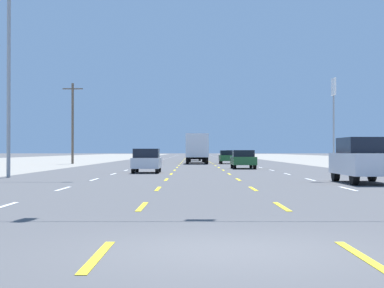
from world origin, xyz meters
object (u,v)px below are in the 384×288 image
suv_center_turn_farther (198,154)px  hatchback_far_left_farthest (146,155)px  hatchback_inner_left_near (148,161)px  hatchback_far_right_distant_b (232,154)px  sedan_inner_right_mid (245,159)px  sedan_inner_right_far (230,157)px  sedan_center_turn_distant_c (196,154)px  box_truck_center_turn_midfar (199,147)px  suv_center_turn_distant_a (196,154)px  suv_far_right_nearest (366,160)px  pole_sign_right_row_2 (336,99)px  streetlight_left_row_0 (22,67)px

suv_center_turn_farther → hatchback_far_left_farthest: (-7.06, 7.32, -0.24)m
hatchback_inner_left_near → hatchback_far_right_distant_b: size_ratio=1.00×
sedan_inner_right_mid → sedan_inner_right_far: size_ratio=1.00×
hatchback_inner_left_near → sedan_inner_right_far: hatchback_inner_left_near is taller
sedan_inner_right_far → hatchback_far_right_distant_b: hatchback_far_right_distant_b is taller
sedan_center_turn_distant_c → box_truck_center_turn_midfar: bearing=-89.9°
box_truck_center_turn_midfar → hatchback_inner_left_near: bearing=-96.8°
box_truck_center_turn_midfar → sedan_center_turn_distant_c: (-0.12, 63.10, -1.08)m
sedan_inner_right_far → sedan_center_turn_distant_c: 63.02m
box_truck_center_turn_midfar → suv_center_turn_distant_a: box_truck_center_turn_midfar is taller
sedan_inner_right_mid → sedan_inner_right_far: bearing=90.4°
sedan_inner_right_mid → hatchback_far_left_farthest: (-10.54, 35.79, 0.03)m
box_truck_center_turn_midfar → hatchback_far_right_distant_b: size_ratio=1.85×
hatchback_inner_left_near → box_truck_center_turn_midfar: (3.43, 28.78, 1.05)m
suv_far_right_nearest → pole_sign_right_row_2: 54.12m
hatchback_inner_left_near → sedan_inner_right_far: bearing=76.8°
suv_far_right_nearest → hatchback_far_left_farthest: (-13.94, 58.53, -0.24)m
box_truck_center_turn_midfar → sedan_center_turn_distant_c: box_truck_center_turn_midfar is taller
suv_center_turn_distant_a → sedan_center_turn_distant_c: bearing=89.8°
sedan_center_turn_distant_c → pole_sign_right_row_2: size_ratio=0.42×
suv_center_turn_distant_a → sedan_center_turn_distant_c: 41.01m
sedan_inner_right_mid → suv_center_turn_farther: (-3.48, 28.47, 0.27)m
sedan_inner_right_mid → sedan_center_turn_distant_c: 82.25m
sedan_inner_right_mid → box_truck_center_turn_midfar: box_truck_center_turn_midfar is taller
suv_far_right_nearest → sedan_center_turn_distant_c: size_ratio=1.09×
suv_center_turn_farther → box_truck_center_turn_midfar: bearing=-90.2°
sedan_inner_right_mid → streetlight_left_row_0: (-13.11, -16.87, 5.06)m
sedan_inner_right_mid → box_truck_center_turn_midfar: bearing=100.4°
suv_center_turn_farther → streetlight_left_row_0: bearing=-102.0°
pole_sign_right_row_2 → streetlight_left_row_0: 54.04m
streetlight_left_row_0 → suv_center_turn_farther: bearing=78.0°
sedan_inner_right_mid → pole_sign_right_row_2: size_ratio=0.42×
suv_center_turn_farther → streetlight_left_row_0: streetlight_left_row_0 is taller
box_truck_center_turn_midfar → pole_sign_right_row_2: pole_sign_right_row_2 is taller
suv_center_turn_farther → hatchback_far_left_farthest: 10.18m
suv_center_turn_farther → suv_center_turn_distant_a: bearing=91.3°
suv_far_right_nearest → hatchback_far_right_distant_b: (0.23, 99.77, -0.24)m
sedan_inner_right_mid → streetlight_left_row_0: 21.96m
sedan_inner_right_mid → suv_center_turn_distant_a: suv_center_turn_distant_a is taller
suv_center_turn_farther → hatchback_far_left_farthest: size_ratio=1.26×
suv_center_turn_farther → suv_center_turn_distant_a: same height
suv_center_turn_distant_a → hatchback_far_right_distant_b: suv_center_turn_distant_a is taller
suv_far_right_nearest → hatchback_far_left_farthest: bearing=103.4°
hatchback_far_left_farthest → hatchback_far_right_distant_b: (14.18, 41.24, 0.00)m
hatchback_inner_left_near → hatchback_far_left_farthest: (-3.60, 45.49, 0.00)m
box_truck_center_turn_midfar → suv_far_right_nearest: bearing=-80.6°
sedan_center_turn_distant_c → streetlight_left_row_0: 99.63m
suv_far_right_nearest → pole_sign_right_row_2: bearing=78.8°
streetlight_left_row_0 → sedan_center_turn_distant_c: bearing=84.5°
pole_sign_right_row_2 → hatchback_far_right_distant_b: bearing=102.2°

